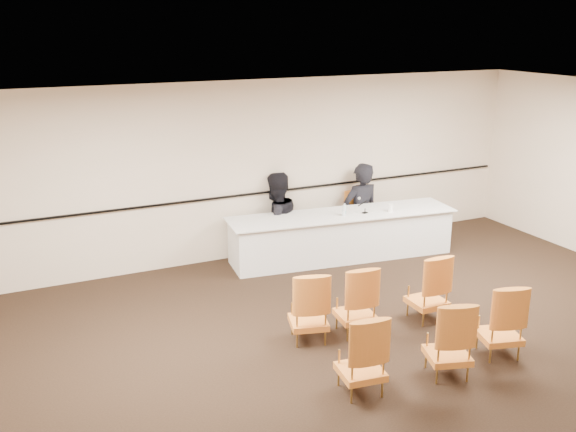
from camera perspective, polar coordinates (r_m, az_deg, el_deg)
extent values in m
plane|color=black|center=(8.11, 9.28, -12.05)|extent=(10.00, 10.00, 0.00)
plane|color=silver|center=(7.17, 10.42, 9.44)|extent=(10.00, 10.00, 0.00)
cube|color=beige|center=(10.89, -2.24, 4.19)|extent=(10.00, 0.04, 3.00)
cube|color=black|center=(10.95, -2.13, 2.11)|extent=(9.80, 0.04, 0.03)
imported|color=black|center=(11.68, 6.44, -0.05)|extent=(0.75, 0.52, 1.98)
imported|color=black|center=(11.13, -1.12, -0.91)|extent=(1.06, 0.91, 1.91)
cube|color=silver|center=(11.02, 6.84, 0.41)|extent=(0.35, 0.30, 0.00)
cylinder|color=white|center=(10.73, 4.97, 0.28)|extent=(0.08, 0.08, 0.10)
cylinder|color=white|center=(11.05, 9.09, 0.71)|extent=(0.10, 0.10, 0.14)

